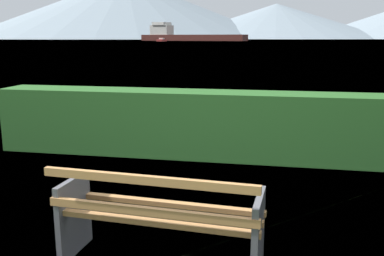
# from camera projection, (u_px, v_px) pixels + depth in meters

# --- Properties ---
(water_surface) EXTENTS (620.00, 620.00, 0.00)m
(water_surface) POSITION_uv_depth(u_px,v_px,m) (275.00, 40.00, 299.33)
(water_surface) COLOR #7A99A8
(water_surface) RESTS_ON ground_plane
(park_bench) EXTENTS (1.70, 0.68, 0.87)m
(park_bench) POSITION_uv_depth(u_px,v_px,m) (159.00, 218.00, 3.40)
(park_bench) COLOR #A0703F
(park_bench) RESTS_ON ground_plane
(hedge_row) EXTENTS (7.07, 0.70, 1.03)m
(hedge_row) POSITION_uv_depth(u_px,v_px,m) (216.00, 125.00, 6.60)
(hedge_row) COLOR #285B23
(hedge_row) RESTS_ON ground_plane
(cargo_ship_large) EXTENTS (60.38, 24.32, 10.04)m
(cargo_ship_large) POSITION_uv_depth(u_px,v_px,m) (185.00, 36.00, 230.39)
(cargo_ship_large) COLOR #471E19
(cargo_ship_large) RESTS_ON water_surface
(fishing_boat_near) EXTENTS (3.03, 7.80, 1.61)m
(fishing_boat_near) POSITION_uv_depth(u_px,v_px,m) (162.00, 40.00, 192.62)
(fishing_boat_near) COLOR #B2332D
(fishing_boat_near) RESTS_ON water_surface
(distant_hills) EXTENTS (736.31, 404.32, 76.27)m
(distant_hills) POSITION_uv_depth(u_px,v_px,m) (228.00, 12.00, 530.73)
(distant_hills) COLOR gray
(distant_hills) RESTS_ON ground_plane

